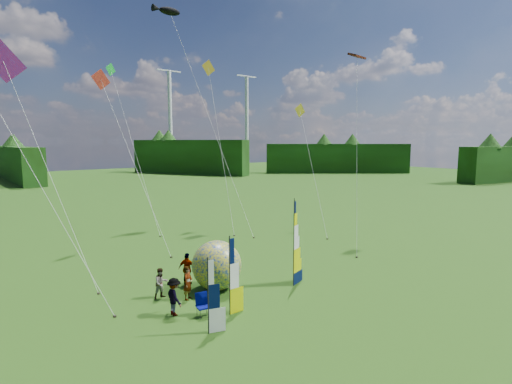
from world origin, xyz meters
TOP-DOWN VIEW (x-y plane):
  - ground at (0.00, 0.00)m, footprint 220.00×220.00m
  - treeline_ring at (0.00, 0.00)m, footprint 210.00×210.00m
  - turbine_left at (70.00, 95.00)m, footprint 8.00×1.20m
  - turbine_right at (45.00, 102.00)m, footprint 8.00×1.20m
  - feather_banner_main at (0.85, 2.86)m, footprint 1.30×0.51m
  - side_banner_left at (-4.24, 2.04)m, footprint 1.04×0.12m
  - side_banner_far at (-6.05, 1.10)m, footprint 0.95×0.40m
  - bol_inflatable at (-2.83, 5.23)m, footprint 3.30×3.30m
  - spectator_a at (-4.81, 5.01)m, footprint 0.78×0.72m
  - spectator_b at (-5.82, 6.07)m, footprint 0.80×0.41m
  - spectator_c at (-6.29, 3.73)m, footprint 0.49×1.19m
  - spectator_d at (-3.74, 6.93)m, footprint 1.01×1.15m
  - camp_chair at (-5.33, 2.69)m, footprint 0.78×0.78m
  - kite_whale at (6.14, 19.91)m, footprint 5.08×16.58m
  - kite_rainbow_delta at (-9.62, 11.83)m, footprint 6.99×10.35m
  - kite_parafoil at (11.26, 6.40)m, footprint 9.84×8.91m
  - small_kite_red at (-2.78, 16.37)m, footprint 6.49×11.32m
  - small_kite_orange at (6.65, 18.55)m, footprint 5.16×10.05m
  - small_kite_yellow at (12.37, 12.03)m, footprint 5.65×8.86m
  - small_kite_pink at (-10.68, 8.70)m, footprint 6.71×9.35m
  - small_kite_green at (0.21, 23.53)m, footprint 6.59×11.54m

SIDE VIEW (x-z plane):
  - ground at x=0.00m, z-range 0.00..0.00m
  - camp_chair at x=-5.33m, z-range 0.00..1.13m
  - spectator_b at x=-5.82m, z-range 0.00..1.62m
  - spectator_a at x=-4.81m, z-range 0.00..1.79m
  - spectator_c at x=-6.29m, z-range 0.00..1.82m
  - spectator_d at x=-3.74m, z-range 0.00..1.88m
  - bol_inflatable at x=-2.83m, z-range 0.00..2.79m
  - side_banner_far at x=-6.05m, z-range 0.00..3.27m
  - side_banner_left at x=-4.24m, z-range 0.00..3.74m
  - feather_banner_main at x=0.85m, z-range 0.00..4.93m
  - treeline_ring at x=0.00m, z-range 0.00..8.00m
  - small_kite_yellow at x=12.37m, z-range 0.00..12.45m
  - small_kite_pink at x=-10.68m, z-range 0.00..13.31m
  - small_kite_red at x=-2.78m, z-range 0.00..14.55m
  - kite_rainbow_delta at x=-9.62m, z-range 0.00..14.86m
  - small_kite_green at x=0.21m, z-range 0.00..16.48m
  - small_kite_orange at x=6.65m, z-range 0.00..16.95m
  - kite_parafoil at x=11.26m, z-range 0.00..17.34m
  - kite_whale at x=6.14m, z-range 0.00..23.25m
  - turbine_left at x=70.00m, z-range 0.00..30.00m
  - turbine_right at x=45.00m, z-range 0.00..30.00m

